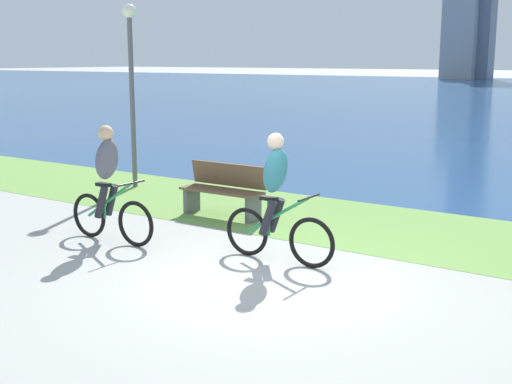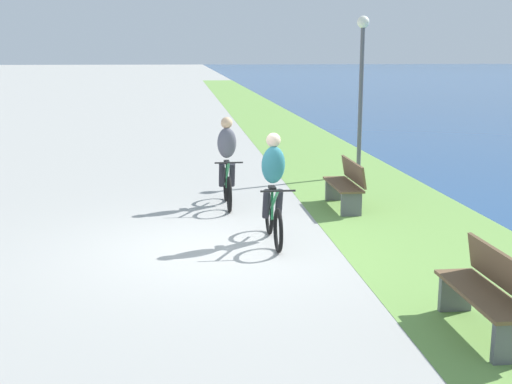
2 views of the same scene
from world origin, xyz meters
name	(u,v)px [view 2 (image 2 of 2)]	position (x,y,z in m)	size (l,w,h in m)	color
ground_plane	(217,250)	(0.00, 0.00, 0.00)	(300.00, 300.00, 0.00)	#9E9E99
grass_strip_bayside	(433,242)	(0.00, 3.36, 0.00)	(120.00, 3.08, 0.01)	#6B9947
cyclist_lead	(273,189)	(-0.31, 0.90, 0.84)	(1.67, 0.52, 1.70)	black
cyclist_trailing	(227,163)	(-2.84, 0.37, 0.84)	(1.62, 0.52, 1.71)	black
bench_near_path	(346,185)	(-2.43, 2.58, 0.45)	(1.50, 0.47, 0.90)	brown
bench_far_along_path	(488,294)	(3.33, 2.63, 0.45)	(1.50, 0.47, 0.90)	brown
lamppost_tall	(362,72)	(-5.56, 3.68, 2.44)	(0.28, 0.28, 3.71)	#595960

